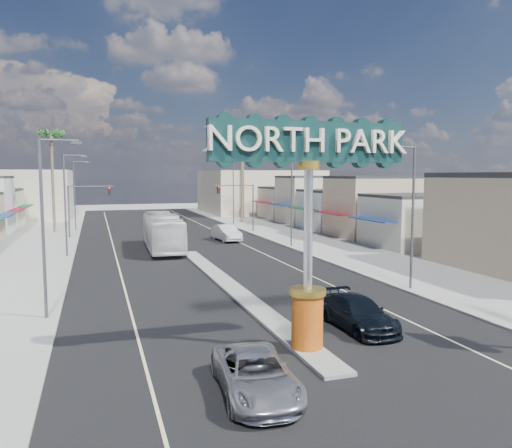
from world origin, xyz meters
TOP-DOWN VIEW (x-y plane):
  - ground at (0.00, 30.00)m, footprint 160.00×160.00m
  - road at (0.00, 30.00)m, footprint 20.00×120.00m
  - median_island at (0.00, 14.00)m, footprint 1.30×30.00m
  - sidewalk_left at (-14.00, 30.00)m, footprint 8.00×120.00m
  - sidewalk_right at (14.00, 30.00)m, footprint 8.00×120.00m
  - storefront_row_right at (24.00, 43.00)m, footprint 12.00×42.00m
  - backdrop_far_left at (-22.00, 75.00)m, footprint 20.00×20.00m
  - backdrop_far_right at (22.00, 75.00)m, footprint 20.00×20.00m
  - gateway_sign at (0.00, 1.98)m, footprint 8.20×1.50m
  - traffic_signal_left at (-9.18, 43.99)m, footprint 5.09×0.45m
  - traffic_signal_right at (9.18, 43.99)m, footprint 5.09×0.45m
  - streetlight_l_near at (-10.43, 10.00)m, footprint 2.03×0.22m
  - streetlight_l_mid at (-10.43, 30.00)m, footprint 2.03×0.22m
  - streetlight_l_far at (-10.43, 52.00)m, footprint 2.03×0.22m
  - streetlight_r_near at (10.43, 10.00)m, footprint 2.03×0.22m
  - streetlight_r_mid at (10.43, 30.00)m, footprint 2.03×0.22m
  - streetlight_r_far at (10.43, 52.00)m, footprint 2.03×0.22m
  - palm_left_far at (-13.00, 50.00)m, footprint 2.60×2.60m
  - palm_right_mid at (13.00, 56.00)m, footprint 2.60×2.60m
  - palm_right_far at (15.00, 62.00)m, footprint 2.60×2.60m
  - suv_left at (-3.28, -1.28)m, footprint 2.71×5.22m
  - suv_right at (3.48, 4.04)m, footprint 2.21×5.20m
  - car_parked_right at (5.50, 36.39)m, footprint 2.39×5.51m
  - city_bus at (-2.00, 31.82)m, footprint 3.35×12.68m

SIDE VIEW (x-z plane):
  - ground at x=0.00m, z-range 0.00..0.00m
  - road at x=0.00m, z-range 0.00..0.01m
  - sidewalk_left at x=-14.00m, z-range 0.00..0.12m
  - sidewalk_right at x=14.00m, z-range 0.00..0.12m
  - median_island at x=0.00m, z-range 0.00..0.16m
  - suv_left at x=-3.28m, z-range 0.00..1.40m
  - suv_right at x=3.48m, z-range 0.00..1.50m
  - car_parked_right at x=5.50m, z-range 0.00..1.76m
  - city_bus at x=-2.00m, z-range 0.00..3.51m
  - storefront_row_right at x=24.00m, z-range 0.00..6.00m
  - backdrop_far_left at x=-22.00m, z-range 0.00..8.00m
  - backdrop_far_right at x=22.00m, z-range 0.00..8.00m
  - traffic_signal_left at x=-9.18m, z-range 1.27..7.27m
  - traffic_signal_right at x=9.18m, z-range 1.27..7.27m
  - streetlight_l_near at x=-10.43m, z-range 0.57..9.57m
  - streetlight_l_mid at x=-10.43m, z-range 0.57..9.57m
  - streetlight_l_far at x=-10.43m, z-range 0.57..9.57m
  - streetlight_r_near at x=10.43m, z-range 0.57..9.57m
  - streetlight_r_mid at x=10.43m, z-range 0.57..9.57m
  - streetlight_r_far at x=10.43m, z-range 0.57..9.57m
  - gateway_sign at x=0.00m, z-range 1.35..10.50m
  - palm_right_mid at x=13.00m, z-range 4.55..16.65m
  - palm_left_far at x=-13.00m, z-range 4.95..18.05m
  - palm_right_far at x=15.00m, z-range 5.34..19.44m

